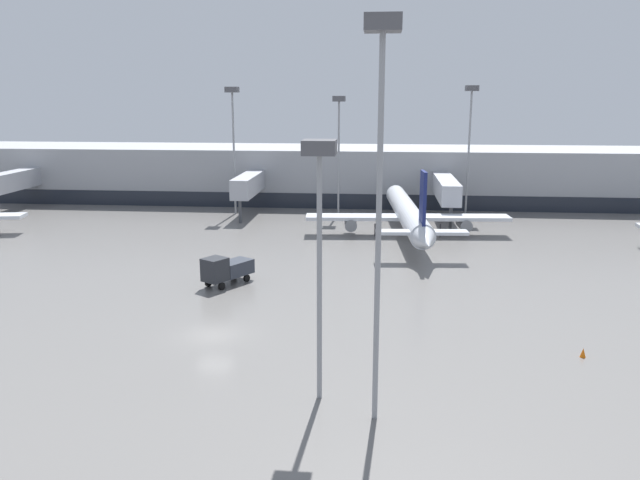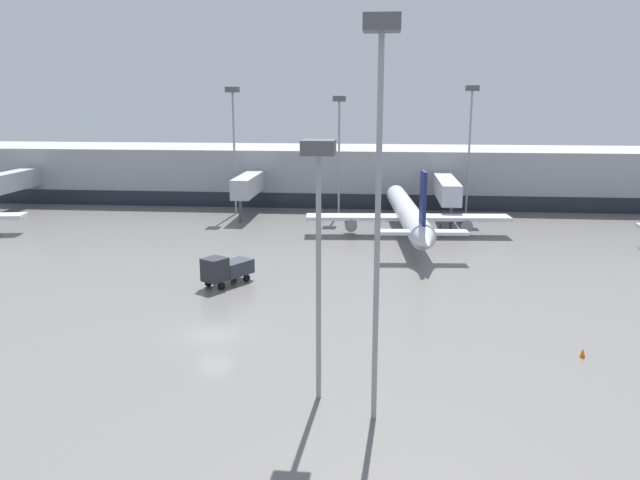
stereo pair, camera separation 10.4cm
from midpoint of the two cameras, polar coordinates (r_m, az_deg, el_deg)
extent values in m
plane|color=slate|center=(47.54, -9.62, -8.52)|extent=(320.00, 320.00, 0.00)
cube|color=#9EA0A5|center=(106.09, -1.05, 6.07)|extent=(160.00, 16.00, 9.00)
cube|color=#1E232D|center=(98.65, -1.57, 3.61)|extent=(156.80, 0.10, 2.40)
cube|color=#A8AAB2|center=(106.25, -26.62, 4.77)|extent=(2.60, 14.78, 2.80)
cube|color=#A8AAB2|center=(92.97, -6.51, 5.07)|extent=(2.60, 13.12, 2.80)
cylinder|color=#3F4247|center=(87.69, -7.26, 2.59)|extent=(0.44, 0.44, 3.20)
cube|color=#A8AAB2|center=(90.11, 11.50, 4.64)|extent=(2.60, 15.84, 2.80)
cylinder|color=#3F4247|center=(83.43, 11.91, 1.88)|extent=(0.44, 0.44, 3.20)
cylinder|color=silver|center=(80.45, 8.00, 2.55)|extent=(4.96, 29.48, 2.77)
cone|color=silver|center=(96.33, 6.89, 4.30)|extent=(2.85, 3.24, 2.63)
cone|color=silver|center=(64.18, 9.72, -0.16)|extent=(2.80, 4.33, 2.49)
cube|color=silver|center=(79.83, 8.05, 2.07)|extent=(25.86, 4.96, 0.44)
cube|color=silver|center=(67.26, 9.33, 0.70)|extent=(9.87, 2.43, 0.35)
cube|color=navy|center=(66.61, 9.44, 3.68)|extent=(0.56, 2.76, 5.99)
cylinder|color=slate|center=(79.46, 2.87, 1.51)|extent=(1.77, 3.46, 1.52)
cylinder|color=slate|center=(81.17, 13.09, 1.43)|extent=(1.77, 3.46, 1.52)
cylinder|color=#2D2D33|center=(90.14, 7.27, 2.36)|extent=(0.20, 0.20, 1.64)
cylinder|color=#2D2D33|center=(79.03, 5.12, 0.92)|extent=(0.20, 0.20, 1.64)
cylinder|color=#2D2D33|center=(80.01, 11.00, 0.88)|extent=(0.20, 0.20, 1.64)
cube|color=#2D333D|center=(59.96, -7.69, -2.52)|extent=(3.39, 3.79, 1.34)
cube|color=#26282D|center=(58.12, -9.54, -2.67)|extent=(2.64, 2.68, 2.15)
cylinder|color=black|center=(57.84, -8.94, -4.19)|extent=(0.58, 0.73, 0.70)
cylinder|color=black|center=(59.09, -10.13, -3.87)|extent=(0.58, 0.73, 0.70)
cylinder|color=black|center=(60.02, -6.68, -3.49)|extent=(0.58, 0.73, 0.70)
cylinder|color=black|center=(61.23, -7.87, -3.19)|extent=(0.58, 0.73, 0.70)
cone|color=orange|center=(46.50, 22.94, -9.49)|extent=(0.39, 0.39, 0.65)
cylinder|color=gray|center=(94.91, 13.49, 7.64)|extent=(0.30, 0.30, 18.03)
cube|color=#4C4C51|center=(94.55, 13.80, 13.33)|extent=(1.80, 1.80, 0.80)
cylinder|color=gray|center=(32.23, 5.36, 0.15)|extent=(0.30, 0.30, 20.31)
cube|color=#4C4C51|center=(31.62, 5.78, 19.14)|extent=(1.80, 1.80, 0.80)
cylinder|color=gray|center=(92.68, 1.78, 7.41)|extent=(0.30, 0.30, 16.56)
cube|color=#4C4C51|center=(92.24, 1.82, 12.79)|extent=(1.80, 1.80, 0.80)
cylinder|color=gray|center=(35.17, -0.05, -3.82)|extent=(0.30, 0.30, 14.22)
cube|color=#4C4C51|center=(33.77, -0.05, 8.47)|extent=(1.80, 1.80, 0.80)
cylinder|color=gray|center=(93.97, -7.80, 7.77)|extent=(0.30, 0.30, 17.84)
cube|color=#4C4C51|center=(93.60, -7.98, 13.46)|extent=(1.80, 1.80, 0.80)
camera|label=1|loc=(0.05, -89.95, 0.01)|focal=35.00mm
camera|label=2|loc=(0.05, 90.05, -0.01)|focal=35.00mm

